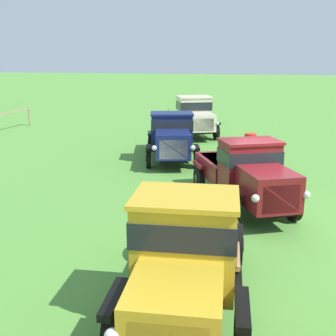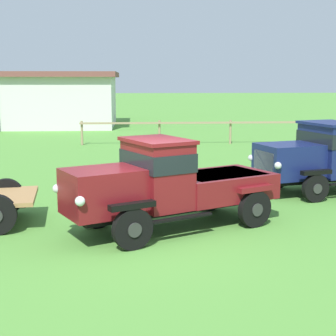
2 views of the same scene
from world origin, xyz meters
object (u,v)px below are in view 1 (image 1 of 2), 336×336
vintage_truck_midrow_center (245,173)px  vintage_truck_far_side (171,136)px  vintage_truck_back_of_row (194,116)px  oil_drum_near_fence (250,142)px  vintage_truck_second_in_line (184,258)px

vintage_truck_midrow_center → vintage_truck_far_side: vintage_truck_far_side is taller
vintage_truck_back_of_row → oil_drum_near_fence: vintage_truck_back_of_row is taller
oil_drum_near_fence → vintage_truck_second_in_line: bearing=-179.9°
vintage_truck_second_in_line → vintage_truck_midrow_center: (6.10, -0.46, -0.10)m
vintage_truck_midrow_center → vintage_truck_back_of_row: bearing=19.0°
vintage_truck_second_in_line → vintage_truck_back_of_row: size_ratio=0.95×
vintage_truck_far_side → vintage_truck_back_of_row: 5.74m
vintage_truck_second_in_line → vintage_truck_back_of_row: vintage_truck_back_of_row is taller
vintage_truck_second_in_line → vintage_truck_midrow_center: 6.11m
vintage_truck_second_in_line → vintage_truck_back_of_row: bearing=11.1°
vintage_truck_second_in_line → vintage_truck_back_of_row: 17.64m
vintage_truck_midrow_center → vintage_truck_far_side: 6.62m
vintage_truck_far_side → oil_drum_near_fence: bearing=-47.6°
vintage_truck_midrow_center → oil_drum_near_fence: bearing=3.2°
vintage_truck_midrow_center → vintage_truck_far_side: bearing=34.1°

